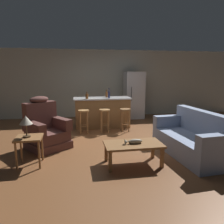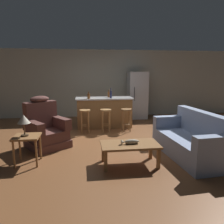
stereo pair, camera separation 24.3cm
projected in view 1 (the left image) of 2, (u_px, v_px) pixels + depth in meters
The scene contains 16 objects.
ground_plane at pixel (109, 139), 5.80m from camera, with size 12.00×12.00×0.00m.
back_wall at pixel (96, 84), 8.58m from camera, with size 12.00×0.05×2.60m.
coffee_table at pixel (133, 146), 4.17m from camera, with size 1.10×0.60×0.42m.
fish_figurine at pixel (134, 142), 4.13m from camera, with size 0.34×0.10×0.10m.
couch at pixel (193, 139), 4.66m from camera, with size 0.97×1.95×0.94m.
recliner_near_lamp at pixel (46, 130), 5.10m from camera, with size 1.17×1.17×1.20m.
end_table at pixel (29, 142), 4.11m from camera, with size 0.48×0.48×0.56m.
table_lamp at pixel (26, 121), 4.03m from camera, with size 0.24×0.24×0.41m.
kitchen_island at pixel (102, 112), 7.02m from camera, with size 1.80×0.70×0.95m.
bar_stool_left at pixel (84, 117), 6.30m from camera, with size 0.32×0.32×0.68m.
bar_stool_middle at pixel (105, 116), 6.40m from camera, with size 0.32×0.32×0.68m.
bar_stool_right at pixel (125, 116), 6.51m from camera, with size 0.32×0.32×0.68m.
refrigerator at pixel (134, 95), 8.34m from camera, with size 0.70×0.69×1.76m.
bottle_tall_green at pixel (107, 94), 7.02m from camera, with size 0.08×0.08×0.25m.
bottle_short_amber at pixel (87, 96), 6.63m from camera, with size 0.09×0.09×0.21m.
bottle_wine_dark at pixel (109, 94), 6.76m from camera, with size 0.07×0.07×0.32m.
Camera 1 is at (-0.91, -5.49, 1.77)m, focal length 35.00 mm.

